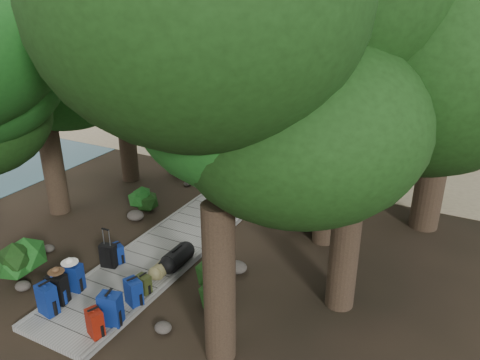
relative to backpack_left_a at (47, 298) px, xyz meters
The scene contains 49 objects.
ground 4.38m from the backpack_left_a, 81.22° to the left, with size 120.00×120.00×0.00m, color black.
sand_beach 20.32m from the backpack_left_a, 88.12° to the left, with size 40.00×22.00×0.02m, color tan.
water_bay 42.90m from the backpack_left_a, 136.92° to the left, with size 50.00×60.00×0.02m, color #2B515A.
distant_hill 65.45m from the backpack_left_a, 126.95° to the left, with size 32.00×16.00×12.00m, color black.
boardwalk 5.36m from the backpack_left_a, 82.85° to the left, with size 2.00×12.00×0.12m, color gray.
backpack_left_a is the anchor object (origin of this frame).
backpack_left_b 0.39m from the backpack_left_a, 104.45° to the left, with size 0.41×0.29×0.76m, color black, non-canonical shape.
backpack_left_c 0.90m from the backpack_left_a, 98.22° to the left, with size 0.40×0.29×0.74m, color navy, non-canonical shape.
backpack_left_d 2.26m from the backpack_left_a, 91.05° to the left, with size 0.36×0.26×0.55m, color navy, non-canonical shape.
backpack_right_a 1.40m from the backpack_left_a, ahead, with size 0.36×0.26×0.65m, color maroon, non-canonical shape.
backpack_right_b 1.50m from the backpack_left_a, 14.31° to the left, with size 0.45×0.31×0.81m, color navy, non-canonical shape.
backpack_right_c 1.82m from the backpack_left_a, 37.67° to the left, with size 0.39×0.28×0.67m, color navy, non-canonical shape.
backpack_right_d 2.07m from the backpack_left_a, 48.51° to the left, with size 0.32×0.23×0.49m, color #2C3615, non-canonical shape.
duffel_right_khaki 2.69m from the backpack_left_a, 60.44° to the left, with size 0.36×0.54×0.36m, color olive, non-canonical shape.
duffel_right_black 3.17m from the backpack_left_a, 63.01° to the left, with size 0.49×0.77×0.49m, color black, non-canonical shape.
suitcase_on_boardwalk 2.00m from the backpack_left_a, 92.35° to the left, with size 0.40×0.22×0.62m, color black, non-canonical shape.
lone_suitcase_on_sand 12.59m from the backpack_left_a, 86.03° to the left, with size 0.43×0.25×0.68m, color black, non-canonical shape.
hat_brown 0.62m from the backpack_left_a, 104.77° to the left, with size 0.36×0.36×0.11m, color #51351E, non-canonical shape.
hat_white 0.97m from the backpack_left_a, 99.90° to the left, with size 0.40×0.40×0.13m, color silver, non-canonical shape.
kayak 15.12m from the backpack_left_a, 97.13° to the left, with size 0.76×3.49×0.35m, color #B92A0F.
sun_lounger 14.48m from the backpack_left_a, 73.74° to the left, with size 0.63×1.95×0.63m, color silver, non-canonical shape.
tree_right_a 5.47m from the backpack_left_a, 11.18° to the left, with size 5.18×5.18×8.63m, color black, non-canonical shape.
tree_right_b 7.62m from the backpack_left_a, 31.65° to the left, with size 5.13×5.13×9.15m, color black, non-canonical shape.
tree_right_c 8.36m from the backpack_left_a, 54.32° to the left, with size 5.28×5.28×9.14m, color black, non-canonical shape.
tree_right_d 11.84m from the backpack_left_a, 50.74° to the left, with size 6.47×6.47×11.86m, color black, non-canonical shape.
tree_right_e 12.65m from the backpack_left_a, 65.75° to the left, with size 5.56×5.56×10.01m, color black, non-canonical shape.
tree_left_b 6.77m from the backpack_left_a, 134.75° to the left, with size 5.10×5.10×9.19m, color black, non-canonical shape.
tree_left_c 8.75m from the backpack_left_a, 116.75° to the left, with size 5.14×5.14×8.93m, color black, non-canonical shape.
tree_back_a 19.58m from the backpack_left_a, 93.46° to the left, with size 4.63×4.63×8.02m, color black, non-canonical shape.
tree_back_b 20.21m from the backpack_left_a, 82.63° to the left, with size 4.88×4.88×8.72m, color black, non-canonical shape.
tree_back_c 21.20m from the backpack_left_a, 73.19° to the left, with size 4.93×4.93×8.87m, color black, non-canonical shape.
tree_back_d 19.24m from the backpack_left_a, 104.93° to the left, with size 4.92×4.92×8.21m, color black, non-canonical shape.
palm_right_a 11.57m from the backpack_left_a, 69.44° to the left, with size 4.70×4.70×8.01m, color #144613, non-canonical shape.
palm_right_b 16.38m from the backpack_left_a, 69.20° to the left, with size 4.54×4.54×8.77m, color #144613, non-canonical shape.
palm_right_c 17.75m from the backpack_left_a, 81.26° to the left, with size 4.46×4.46×7.09m, color #144613, non-canonical shape.
palm_left_a 12.14m from the backpack_left_a, 110.96° to the left, with size 4.15×4.15×6.60m, color #144613, non-canonical shape.
rock_left_a 1.48m from the backpack_left_a, 163.13° to the left, with size 0.38×0.35×0.21m, color #4C473F, non-canonical shape.
rock_left_b 2.94m from the backpack_left_a, 138.76° to the left, with size 0.34×0.30×0.18m, color #4C473F, non-canonical shape.
rock_left_c 4.67m from the backpack_left_a, 105.90° to the left, with size 0.54×0.48×0.29m, color #4C473F, non-canonical shape.
rock_left_d 7.55m from the backpack_left_a, 100.02° to the left, with size 0.27×0.24×0.15m, color #4C473F, non-canonical shape.
rock_right_a 2.62m from the backpack_left_a, 17.11° to the left, with size 0.38×0.34×0.21m, color #4C473F, non-canonical shape.
rock_right_b 4.45m from the backpack_left_a, 50.44° to the left, with size 0.51×0.46×0.28m, color #4C473F, non-canonical shape.
rock_right_c 6.64m from the backpack_left_a, 67.40° to the left, with size 0.28×0.25×0.15m, color #4C473F, non-canonical shape.
shrub_left_a 1.90m from the backpack_left_a, 153.46° to the left, with size 1.09×1.09×0.98m, color #174E17, non-canonical shape.
shrub_left_b 5.20m from the backpack_left_a, 106.25° to the left, with size 0.88×0.88×0.79m, color #174E17, non-canonical shape.
shrub_left_c 8.64m from the backpack_left_a, 105.02° to the left, with size 1.29×1.29×1.16m, color #174E17, non-canonical shape.
shrub_right_a 3.61m from the backpack_left_a, 37.12° to the left, with size 1.02×1.02×0.92m, color #174E17, non-canonical shape.
shrub_right_b 7.22m from the backpack_left_a, 60.76° to the left, with size 1.24×1.24×1.12m, color #174E17, non-canonical shape.
shrub_right_c 9.87m from the backpack_left_a, 73.55° to the left, with size 0.76×0.76×0.68m, color #174E17, non-canonical shape.
Camera 1 is at (6.84, -9.72, 6.77)m, focal length 35.00 mm.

